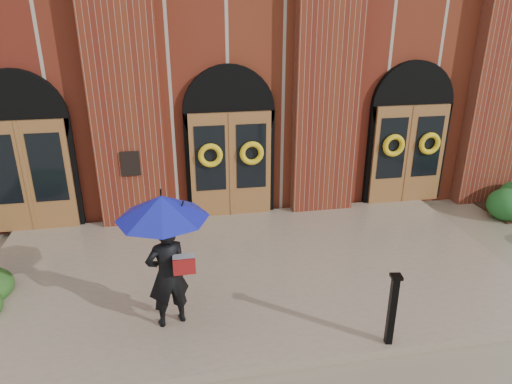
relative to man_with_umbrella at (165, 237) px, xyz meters
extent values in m
plane|color=gray|center=(1.51, 1.26, -1.68)|extent=(90.00, 90.00, 0.00)
cube|color=gray|center=(1.51, 1.41, -1.60)|extent=(10.00, 5.30, 0.15)
cube|color=maroon|center=(1.51, 10.16, 1.82)|extent=(16.00, 12.00, 7.00)
cube|color=black|center=(-0.74, 3.73, -0.03)|extent=(0.40, 0.05, 0.55)
cube|color=maroon|center=(-0.74, 3.99, 1.82)|extent=(1.50, 0.45, 7.00)
cube|color=maroon|center=(3.76, 3.99, 1.82)|extent=(1.50, 0.45, 7.00)
cube|color=maroon|center=(8.26, 3.99, 1.82)|extent=(1.50, 0.45, 7.00)
cube|color=#996532|center=(-2.99, 3.97, -0.28)|extent=(1.90, 0.10, 2.50)
cylinder|color=black|center=(-2.99, 4.11, 0.97)|extent=(2.10, 0.22, 2.10)
cube|color=#996532|center=(1.51, 3.97, -0.28)|extent=(1.90, 0.10, 2.50)
cylinder|color=black|center=(1.51, 4.11, 0.97)|extent=(2.10, 0.22, 2.10)
cube|color=#996532|center=(6.01, 3.97, -0.28)|extent=(1.90, 0.10, 2.50)
cylinder|color=black|center=(6.01, 4.11, 0.97)|extent=(2.10, 0.22, 2.10)
torus|color=yellow|center=(1.03, 3.85, 0.02)|extent=(0.57, 0.13, 0.57)
torus|color=yellow|center=(1.99, 3.85, 0.02)|extent=(0.57, 0.13, 0.57)
torus|color=yellow|center=(5.53, 3.85, 0.02)|extent=(0.57, 0.13, 0.57)
torus|color=yellow|center=(6.49, 3.85, 0.02)|extent=(0.57, 0.13, 0.57)
imported|color=black|center=(0.00, 0.00, -0.64)|extent=(0.74, 0.59, 1.77)
cone|color=#141A9B|center=(0.00, 0.00, 0.48)|extent=(1.71, 1.71, 0.35)
cylinder|color=black|center=(0.05, -0.05, 0.01)|extent=(0.02, 0.02, 0.59)
cube|color=#A9ABAE|center=(0.26, -0.14, -0.41)|extent=(0.36, 0.25, 0.26)
cube|color=maroon|center=(0.26, -0.23, -0.41)|extent=(0.32, 0.12, 0.26)
cube|color=black|center=(3.18, -1.09, -0.96)|extent=(0.12, 0.12, 1.12)
cube|color=black|center=(3.18, -1.09, -0.38)|extent=(0.18, 0.18, 0.04)
camera|label=1|loc=(0.23, -6.14, 3.10)|focal=32.00mm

